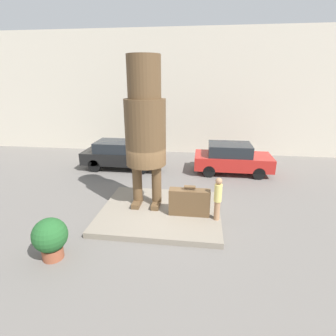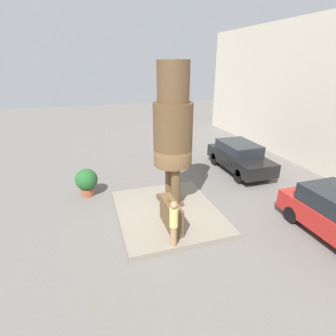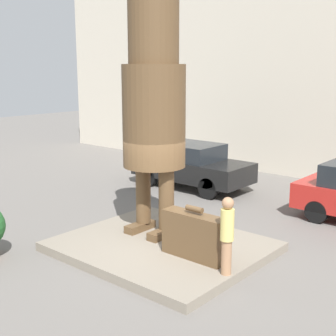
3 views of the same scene
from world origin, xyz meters
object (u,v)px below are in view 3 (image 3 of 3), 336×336
Objects in this scene: statue_figure at (154,101)px; tourist at (227,233)px; giant_suitcase at (194,236)px; parked_car_black at (191,164)px.

statue_figure is 3.50× the size of tourist.
statue_figure is 3.25m from giant_suitcase.
parked_car_black is (-2.53, 4.69, -2.57)m from statue_figure.
statue_figure is 1.29× the size of parked_car_black.
tourist is (2.66, -0.85, -2.34)m from statue_figure.
statue_figure is at bearing 162.27° from tourist.
tourist is (0.98, -0.24, 0.37)m from giant_suitcase.
tourist is 0.37× the size of parked_car_black.
statue_figure reaches higher than parked_car_black.
statue_figure is at bearing -61.61° from parked_car_black.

